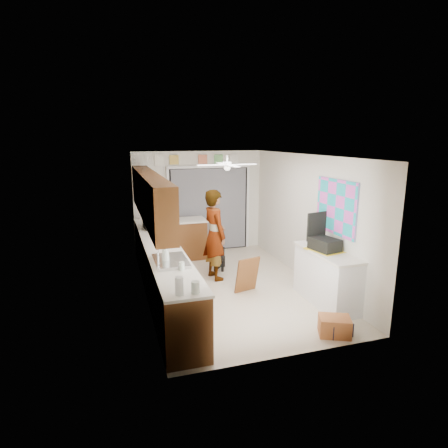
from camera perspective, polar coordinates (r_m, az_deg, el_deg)
floor at (r=7.36m, az=0.93°, el=-9.44°), size 5.00×5.00×0.00m
ceiling at (r=6.81m, az=1.01°, el=10.41°), size 5.00×5.00×0.00m
wall_back at (r=9.34m, az=-3.81°, el=3.36°), size 3.20×0.00×3.20m
wall_front at (r=4.76m, az=10.44°, el=-6.32°), size 3.20×0.00×3.20m
wall_left at (r=6.67m, az=-12.22°, el=-0.81°), size 0.00×5.00×5.00m
wall_right at (r=7.62m, az=12.49°, el=0.89°), size 0.00×5.00×5.00m
left_base_cabinets at (r=6.93m, az=-9.41°, el=-7.08°), size 0.60×4.80×0.90m
left_countertop at (r=6.78m, az=-9.47°, el=-3.34°), size 0.62×4.80×0.04m
upper_cabinets at (r=6.77m, az=-11.24°, el=4.20°), size 0.32×4.00×0.80m
sink_basin at (r=5.83m, az=-8.12°, el=-5.66°), size 0.50×0.76×0.06m
faucet at (r=5.77m, az=-10.02°, el=-4.92°), size 0.03×0.03×0.22m
peninsula_base at (r=8.93m, az=-6.11°, el=-2.39°), size 1.00×0.60×0.90m
peninsula_top at (r=8.82m, az=-6.19°, el=0.55°), size 1.04×0.64×0.04m
back_opening_recess at (r=9.41m, az=-2.27°, el=2.21°), size 2.00×0.06×2.10m
curtain_panel at (r=9.37m, az=-2.21°, el=2.16°), size 1.90×0.03×2.05m
door_trim_left at (r=9.17m, az=-8.39°, el=1.80°), size 0.06×0.04×2.10m
door_trim_right at (r=9.69m, az=3.62°, el=2.50°), size 0.06×0.04×2.10m
door_trim_head at (r=9.24m, az=-2.28°, el=8.71°), size 2.10×0.04×0.06m
header_frame_0 at (r=9.08m, az=-7.61°, el=9.67°), size 0.22×0.02×0.22m
header_frame_2 at (r=9.22m, az=-3.25°, el=9.81°), size 0.22×0.02×0.22m
header_frame_3 at (r=9.32m, az=-0.83°, el=9.86°), size 0.22×0.02×0.22m
header_frame_4 at (r=9.44m, az=1.53°, el=9.90°), size 0.22×0.02×0.22m
route66_sign at (r=9.02m, az=-9.83°, el=9.57°), size 0.22×0.02×0.26m
right_counter_base at (r=6.73m, az=15.34°, el=-7.99°), size 0.50×1.40×0.90m
right_counter_top at (r=6.57m, az=15.50°, el=-4.17°), size 0.54×1.44×0.04m
abstract_painting at (r=6.70m, az=16.70°, el=2.50°), size 0.03×1.15×0.95m
ceiling_fan at (r=7.01m, az=0.49°, el=9.01°), size 1.14×1.14×0.24m
microwave at (r=8.02m, az=-10.94°, el=0.26°), size 0.35×0.50×0.26m
soap_bottle at (r=5.78m, az=-8.89°, el=-4.47°), size 0.13×0.13×0.30m
jar_a at (r=4.67m, az=-4.39°, el=-9.59°), size 0.13×0.13×0.15m
jar_b at (r=5.46m, az=-6.46°, el=-6.39°), size 0.10×0.10×0.12m
paper_towel_roll at (r=4.62m, az=-6.84°, el=-9.37°), size 0.13×0.13×0.23m
suitcase at (r=6.59m, az=15.10°, el=-3.00°), size 0.45×0.54×0.20m
suitcase_rim at (r=6.62m, az=15.05°, el=-3.92°), size 0.55×0.66×0.02m
suitcase_lid at (r=6.76m, az=13.93°, el=-0.33°), size 0.42×0.12×0.50m
cardboard_box at (r=5.85m, az=16.48°, el=-14.70°), size 0.54×0.48×0.27m
navy_crate at (r=5.90m, az=16.98°, el=-14.87°), size 0.34×0.28×0.21m
cabinet_door_panel at (r=6.97m, az=3.56°, el=-7.75°), size 0.49×0.28×0.68m
man at (r=7.49m, az=-1.43°, el=-1.64°), size 0.56×0.74×1.83m
dog at (r=8.19m, az=-0.68°, el=-5.23°), size 0.48×0.68×0.49m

